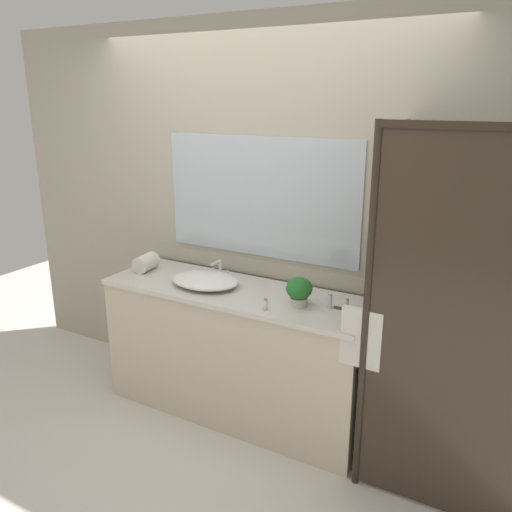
{
  "coord_description": "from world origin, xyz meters",
  "views": [
    {
      "loc": [
        1.67,
        -2.69,
        2.1
      ],
      "look_at": [
        0.15,
        0.0,
        1.15
      ],
      "focal_mm": 36.62,
      "sensor_mm": 36.0,
      "label": 1
    }
  ],
  "objects": [
    {
      "name": "ground_plane",
      "position": [
        0.0,
        0.0,
        0.0
      ],
      "size": [
        8.0,
        8.0,
        0.0
      ],
      "primitive_type": "plane",
      "color": "silver"
    },
    {
      "name": "wall_back_with_mirror",
      "position": [
        0.0,
        0.34,
        1.3
      ],
      "size": [
        4.4,
        0.06,
        2.6
      ],
      "color": "#B2A893",
      "rests_on": "ground_plane"
    },
    {
      "name": "amenity_bottle_shampoo",
      "position": [
        0.33,
        -0.2,
        0.94
      ],
      "size": [
        0.03,
        0.03,
        0.07
      ],
      "color": "silver",
      "rests_on": "vanity_cabinet"
    },
    {
      "name": "faucet",
      "position": [
        -0.22,
        0.14,
        0.94
      ],
      "size": [
        0.17,
        0.12,
        0.13
      ],
      "color": "silver",
      "rests_on": "vanity_cabinet"
    },
    {
      "name": "rolled_towel_near_edge",
      "position": [
        -0.76,
        0.01,
        0.96
      ],
      "size": [
        0.14,
        0.2,
        0.12
      ],
      "primitive_type": "cylinder",
      "rotation": [
        1.57,
        0.0,
        0.13
      ],
      "color": "silver",
      "rests_on": "vanity_cabinet"
    },
    {
      "name": "amenity_bottle_conditioner",
      "position": [
        0.64,
        0.01,
        0.94
      ],
      "size": [
        0.03,
        0.03,
        0.09
      ],
      "color": "silver",
      "rests_on": "vanity_cabinet"
    },
    {
      "name": "sink_basin",
      "position": [
        -0.22,
        -0.03,
        0.94
      ],
      "size": [
        0.47,
        0.35,
        0.07
      ],
      "primitive_type": "ellipsoid",
      "color": "white",
      "rests_on": "vanity_cabinet"
    },
    {
      "name": "shower_enclosure",
      "position": [
        1.28,
        -0.19,
        1.02
      ],
      "size": [
        1.2,
        0.59,
        2.0
      ],
      "color": "#2D2319",
      "rests_on": "ground_plane"
    },
    {
      "name": "vanity_cabinet",
      "position": [
        0.0,
        0.01,
        0.45
      ],
      "size": [
        1.8,
        0.58,
        0.9
      ],
      "color": "beige",
      "rests_on": "ground_plane"
    },
    {
      "name": "potted_plant",
      "position": [
        0.47,
        -0.04,
        1.0
      ],
      "size": [
        0.16,
        0.16,
        0.18
      ],
      "color": "beige",
      "rests_on": "vanity_cabinet"
    },
    {
      "name": "amenity_bottle_lotion",
      "position": [
        0.74,
        0.02,
        0.94
      ],
      "size": [
        0.03,
        0.03,
        0.08
      ],
      "color": "silver",
      "rests_on": "vanity_cabinet"
    }
  ]
}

